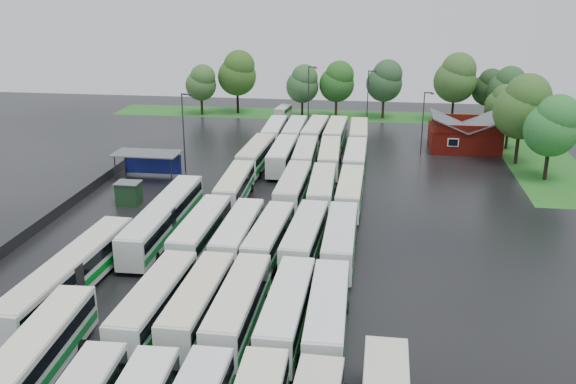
# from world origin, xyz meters

# --- Properties ---
(ground) EXTENTS (160.00, 160.00, 0.00)m
(ground) POSITION_xyz_m (0.00, 0.00, 0.00)
(ground) COLOR black
(ground) RESTS_ON ground
(brick_building) EXTENTS (10.07, 8.60, 5.39)m
(brick_building) POSITION_xyz_m (24.00, 42.77, 1.87)
(brick_building) COLOR maroon
(brick_building) RESTS_ON ground
(wash_shed) EXTENTS (8.20, 4.20, 3.58)m
(wash_shed) POSITION_xyz_m (-17.20, 22.02, 2.99)
(wash_shed) COLOR #2D2D30
(wash_shed) RESTS_ON ground
(utility_hut) EXTENTS (2.70, 2.20, 2.62)m
(utility_hut) POSITION_xyz_m (-16.20, 12.60, 1.32)
(utility_hut) COLOR black
(utility_hut) RESTS_ON ground
(grass_strip_north) EXTENTS (80.00, 10.00, 0.01)m
(grass_strip_north) POSITION_xyz_m (2.00, 64.80, 0.01)
(grass_strip_north) COLOR #22641D
(grass_strip_north) RESTS_ON ground
(grass_strip_east) EXTENTS (10.00, 50.00, 0.01)m
(grass_strip_east) POSITION_xyz_m (34.00, 42.80, 0.01)
(grass_strip_east) COLOR #22641D
(grass_strip_east) RESTS_ON ground
(west_fence) EXTENTS (0.10, 50.00, 1.20)m
(west_fence) POSITION_xyz_m (-22.20, 8.00, 0.60)
(west_fence) COLOR #2D2D30
(west_fence) RESTS_ON ground
(bus_r1c0) EXTENTS (2.96, 12.39, 3.43)m
(bus_r1c0) POSITION_xyz_m (-4.30, -12.63, 1.89)
(bus_r1c0) COLOR silver
(bus_r1c0) RESTS_ON ground
(bus_r1c1) EXTENTS (2.75, 12.12, 3.36)m
(bus_r1c1) POSITION_xyz_m (-1.17, -12.15, 1.85)
(bus_r1c1) COLOR silver
(bus_r1c1) RESTS_ON ground
(bus_r1c2) EXTENTS (2.70, 12.34, 3.43)m
(bus_r1c2) POSITION_xyz_m (1.85, -12.35, 1.89)
(bus_r1c2) COLOR silver
(bus_r1c2) RESTS_ON ground
(bus_r1c3) EXTENTS (2.77, 12.37, 3.44)m
(bus_r1c3) POSITION_xyz_m (5.38, -12.48, 1.89)
(bus_r1c3) COLOR silver
(bus_r1c3) RESTS_ON ground
(bus_r1c4) EXTENTS (2.91, 12.42, 3.44)m
(bus_r1c4) POSITION_xyz_m (8.30, -12.68, 1.89)
(bus_r1c4) COLOR silver
(bus_r1c4) RESTS_ON ground
(bus_r2c0) EXTENTS (2.88, 12.68, 3.52)m
(bus_r2c0) POSITION_xyz_m (-4.59, 1.08, 1.94)
(bus_r2c0) COLOR silver
(bus_r2c0) RESTS_ON ground
(bus_r2c1) EXTENTS (2.70, 12.24, 3.40)m
(bus_r2c1) POSITION_xyz_m (-1.07, 0.98, 1.87)
(bus_r2c1) COLOR silver
(bus_r2c1) RESTS_ON ground
(bus_r2c2) EXTENTS (3.09, 12.04, 3.32)m
(bus_r2c2) POSITION_xyz_m (1.85, 0.86, 1.83)
(bus_r2c2) COLOR silver
(bus_r2c2) RESTS_ON ground
(bus_r2c3) EXTENTS (3.18, 12.61, 3.48)m
(bus_r2c3) POSITION_xyz_m (5.12, 0.98, 1.91)
(bus_r2c3) COLOR silver
(bus_r2c3) RESTS_ON ground
(bus_r2c4) EXTENTS (2.76, 12.55, 3.49)m
(bus_r2c4) POSITION_xyz_m (8.31, 0.86, 1.92)
(bus_r2c4) COLOR silver
(bus_r2c4) RESTS_ON ground
(bus_r3c0) EXTENTS (2.93, 12.16, 3.37)m
(bus_r3c0) POSITION_xyz_m (-4.48, 14.85, 1.85)
(bus_r3c0) COLOR silver
(bus_r3c0) RESTS_ON ground
(bus_r3c2) EXTENTS (2.81, 12.64, 3.51)m
(bus_r3c2) POSITION_xyz_m (2.17, 14.90, 1.93)
(bus_r3c2) COLOR silver
(bus_r3c2) RESTS_ON ground
(bus_r3c3) EXTENTS (2.97, 12.31, 3.41)m
(bus_r3c3) POSITION_xyz_m (5.39, 14.98, 1.87)
(bus_r3c3) COLOR silver
(bus_r3c3) RESTS_ON ground
(bus_r3c4) EXTENTS (2.68, 12.19, 3.39)m
(bus_r3c4) POSITION_xyz_m (8.52, 14.61, 1.86)
(bus_r3c4) COLOR silver
(bus_r3c4) RESTS_ON ground
(bus_r4c0) EXTENTS (3.10, 12.70, 3.51)m
(bus_r4c0) POSITION_xyz_m (-4.55, 28.23, 1.93)
(bus_r4c0) COLOR silver
(bus_r4c0) RESTS_ON ground
(bus_r4c1) EXTENTS (2.67, 12.29, 3.42)m
(bus_r4c1) POSITION_xyz_m (-1.13, 28.67, 1.88)
(bus_r4c1) COLOR silver
(bus_r4c1) RESTS_ON ground
(bus_r4c2) EXTENTS (2.95, 12.15, 3.36)m
(bus_r4c2) POSITION_xyz_m (1.91, 28.73, 1.85)
(bus_r4c2) COLOR silver
(bus_r4c2) RESTS_ON ground
(bus_r4c3) EXTENTS (3.10, 12.33, 3.41)m
(bus_r4c3) POSITION_xyz_m (5.15, 28.60, 1.87)
(bus_r4c3) COLOR silver
(bus_r4c3) RESTS_ON ground
(bus_r4c4) EXTENTS (2.66, 12.41, 3.45)m
(bus_r4c4) POSITION_xyz_m (8.55, 28.22, 1.90)
(bus_r4c4) COLOR silver
(bus_r4c4) RESTS_ON ground
(bus_r5c0) EXTENTS (2.89, 12.07, 3.34)m
(bus_r5c0) POSITION_xyz_m (-4.34, 41.95, 1.84)
(bus_r5c0) COLOR silver
(bus_r5c0) RESTS_ON ground
(bus_r5c1) EXTENTS (2.73, 12.31, 3.42)m
(bus_r5c1) POSITION_xyz_m (-1.20, 41.92, 1.88)
(bus_r5c1) COLOR silver
(bus_r5c1) RESTS_ON ground
(bus_r5c2) EXTENTS (3.11, 12.57, 3.48)m
(bus_r5c2) POSITION_xyz_m (1.87, 42.27, 1.91)
(bus_r5c2) COLOR silver
(bus_r5c2) RESTS_ON ground
(bus_r5c3) EXTENTS (2.95, 12.55, 3.48)m
(bus_r5c3) POSITION_xyz_m (5.00, 42.03, 1.91)
(bus_r5c3) COLOR silver
(bus_r5c3) RESTS_ON ground
(bus_r5c4) EXTENTS (2.85, 12.20, 3.38)m
(bus_r5c4) POSITION_xyz_m (8.47, 41.96, 1.86)
(bus_r5c4) COLOR silver
(bus_r5c4) RESTS_ON ground
(artic_bus_west_a) EXTENTS (3.59, 18.82, 3.47)m
(artic_bus_west_a) POSITION_xyz_m (-9.20, -22.87, 1.93)
(artic_bus_west_a) COLOR silver
(artic_bus_west_a) RESTS_ON ground
(artic_bus_west_b) EXTENTS (2.74, 18.97, 3.52)m
(artic_bus_west_b) POSITION_xyz_m (-9.18, 4.04, 1.95)
(artic_bus_west_b) COLOR silver
(artic_bus_west_b) RESTS_ON ground
(artic_bus_west_c) EXTENTS (3.38, 18.81, 3.47)m
(artic_bus_west_c) POSITION_xyz_m (-12.49, -9.19, 1.93)
(artic_bus_west_c) COLOR silver
(artic_bus_west_c) RESTS_ON ground
(minibus) EXTENTS (2.60, 5.49, 2.31)m
(minibus) POSITION_xyz_m (-5.71, 60.19, 1.28)
(minibus) COLOR beige
(minibus) RESTS_ON ground
(tree_north_0) EXTENTS (5.65, 5.65, 9.36)m
(tree_north_0) POSITION_xyz_m (-21.11, 62.00, 6.02)
(tree_north_0) COLOR black
(tree_north_0) RESTS_ON ground
(tree_north_1) EXTENTS (7.12, 7.12, 11.79)m
(tree_north_1) POSITION_xyz_m (-14.77, 64.22, 7.59)
(tree_north_1) COLOR black
(tree_north_1) RESTS_ON ground
(tree_north_2) EXTENTS (5.87, 5.87, 9.72)m
(tree_north_2) POSITION_xyz_m (-2.31, 61.83, 6.25)
(tree_north_2) COLOR black
(tree_north_2) RESTS_ON ground
(tree_north_3) EXTENTS (6.28, 6.28, 10.41)m
(tree_north_3) POSITION_xyz_m (3.83, 62.43, 6.69)
(tree_north_3) COLOR #3C291F
(tree_north_3) RESTS_ON ground
(tree_north_4) EXTENTS (6.42, 6.42, 10.64)m
(tree_north_4) POSITION_xyz_m (12.27, 63.61, 6.84)
(tree_north_4) COLOR #36281A
(tree_north_4) RESTS_ON ground
(tree_north_5) EXTENTS (7.38, 7.38, 12.22)m
(tree_north_5) POSITION_xyz_m (24.38, 62.02, 7.87)
(tree_north_5) COLOR black
(tree_north_5) RESTS_ON ground
(tree_north_6) EXTENTS (5.59, 5.59, 9.25)m
(tree_north_6) POSITION_xyz_m (30.41, 64.40, 5.95)
(tree_north_6) COLOR black
(tree_north_6) RESTS_ON ground
(tree_east_0) EXTENTS (6.62, 6.62, 10.96)m
(tree_east_0) POSITION_xyz_m (32.68, 28.71, 7.05)
(tree_east_0) COLOR black
(tree_east_0) RESTS_ON ground
(tree_east_1) EXTENTS (7.51, 7.51, 12.44)m
(tree_east_1) POSITION_xyz_m (30.42, 35.81, 8.00)
(tree_east_1) COLOR black
(tree_east_1) RESTS_ON ground
(tree_east_2) EXTENTS (4.55, 4.51, 7.48)m
(tree_east_2) POSITION_xyz_m (30.57, 44.09, 4.80)
(tree_east_2) COLOR #382A1D
(tree_east_2) RESTS_ON ground
(tree_east_3) EXTENTS (5.22, 5.22, 8.64)m
(tree_east_3) POSITION_xyz_m (30.52, 50.87, 5.55)
(tree_east_3) COLOR black
(tree_east_3) RESTS_ON ground
(tree_east_4) EXTENTS (6.25, 6.25, 10.35)m
(tree_east_4) POSITION_xyz_m (32.69, 59.80, 6.66)
(tree_east_4) COLOR #38281A
(tree_east_4) RESTS_ON ground
(lamp_post_ne) EXTENTS (1.39, 0.27, 9.01)m
(lamp_post_ne) POSITION_xyz_m (17.71, 39.29, 5.23)
(lamp_post_ne) COLOR #2D2D30
(lamp_post_ne) RESTS_ON ground
(lamp_post_nw) EXTENTS (1.60, 0.31, 10.38)m
(lamp_post_nw) POSITION_xyz_m (-13.47, 25.83, 6.02)
(lamp_post_nw) COLOR #2D2D30
(lamp_post_nw) RESTS_ON ground
(lamp_post_back_w) EXTENTS (1.57, 0.31, 10.18)m
(lamp_post_back_w) POSITION_xyz_m (-0.48, 55.28, 5.91)
(lamp_post_back_w) COLOR #2D2D30
(lamp_post_back_w) RESTS_ON ground
(lamp_post_back_e) EXTENTS (1.50, 0.29, 9.71)m
(lamp_post_back_e) POSITION_xyz_m (9.52, 55.23, 5.64)
(lamp_post_back_e) COLOR #2D2D30
(lamp_post_back_e) RESTS_ON ground
(puddle_2) EXTENTS (4.86, 4.86, 0.01)m
(puddle_2) POSITION_xyz_m (-10.13, -0.16, 0.00)
(puddle_2) COLOR black
(puddle_2) RESTS_ON ground
(puddle_3) EXTENTS (4.11, 4.11, 0.01)m
(puddle_3) POSITION_xyz_m (2.42, -1.98, 0.00)
(puddle_3) COLOR black
(puddle_3) RESTS_ON ground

